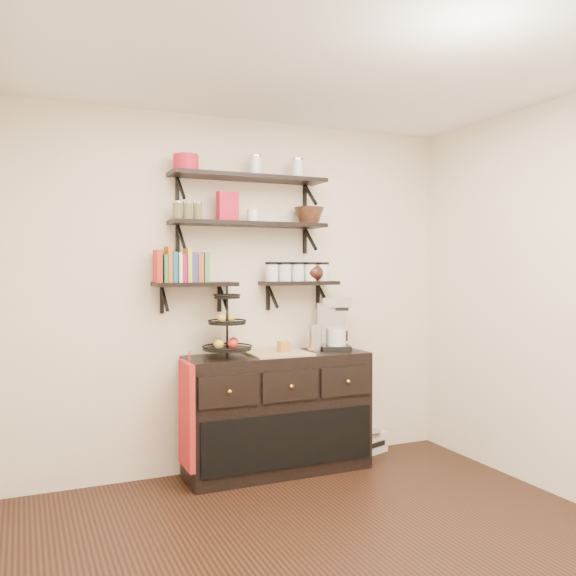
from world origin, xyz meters
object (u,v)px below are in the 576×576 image
Objects in this scene: sideboard at (278,413)px; fruit_stand at (227,333)px; radio at (369,442)px; coffee_maker at (334,325)px.

sideboard is 0.74m from fruit_stand.
sideboard is at bearing -0.56° from fruit_stand.
fruit_stand reaches higher than radio.
fruit_stand is at bearing 167.17° from radio.
sideboard is 0.82m from coffee_maker.
coffee_maker reaches higher than radio.
fruit_stand is (-0.40, 0.00, 0.63)m from sideboard.
fruit_stand reaches higher than sideboard.
radio is (0.88, 0.12, -0.36)m from sideboard.
coffee_maker is (0.89, 0.02, 0.02)m from fruit_stand.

